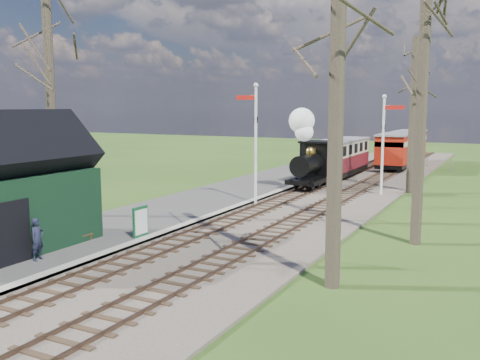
% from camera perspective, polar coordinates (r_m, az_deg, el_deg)
% --- Properties ---
extents(distant_hills, '(114.40, 48.00, 22.02)m').
position_cam_1_polar(distant_hills, '(76.20, 19.25, -8.75)').
color(distant_hills, '#385B23').
rests_on(distant_hills, ground).
extents(ballast_bed, '(8.00, 60.00, 0.10)m').
position_cam_1_polar(ballast_bed, '(32.05, 9.56, -1.23)').
color(ballast_bed, brown).
rests_on(ballast_bed, ground).
extents(track_near, '(1.60, 60.00, 0.15)m').
position_cam_1_polar(track_near, '(32.45, 7.37, -0.99)').
color(track_near, brown).
rests_on(track_near, ground).
extents(track_far, '(1.60, 60.00, 0.15)m').
position_cam_1_polar(track_far, '(31.68, 11.80, -1.31)').
color(track_far, brown).
rests_on(track_far, ground).
extents(platform, '(5.00, 44.00, 0.20)m').
position_cam_1_polar(platform, '(26.89, -5.58, -2.81)').
color(platform, '#474442').
rests_on(platform, ground).
extents(coping_strip, '(0.40, 44.00, 0.21)m').
position_cam_1_polar(coping_strip, '(25.73, -1.27, -3.25)').
color(coping_strip, '#B2AD9E').
rests_on(coping_strip, ground).
extents(station_shed, '(3.25, 6.30, 4.78)m').
position_cam_1_polar(station_shed, '(19.65, -23.73, -1.03)').
color(station_shed, black).
rests_on(station_shed, platform).
extents(semaphore_near, '(1.22, 0.24, 6.22)m').
position_cam_1_polar(semaphore_near, '(26.86, 1.57, 4.78)').
color(semaphore_near, silver).
rests_on(semaphore_near, ground).
extents(semaphore_far, '(1.22, 0.24, 5.72)m').
position_cam_1_polar(semaphore_far, '(30.91, 15.15, 4.42)').
color(semaphore_far, silver).
rests_on(semaphore_far, ground).
extents(bare_trees, '(15.51, 22.39, 12.00)m').
position_cam_1_polar(bare_trees, '(20.61, -0.29, 8.24)').
color(bare_trees, '#382D23').
rests_on(bare_trees, ground).
extents(fence_line, '(12.60, 0.08, 1.00)m').
position_cam_1_polar(fence_line, '(45.64, 13.76, 1.99)').
color(fence_line, slate).
rests_on(fence_line, ground).
extents(locomotive, '(1.91, 4.46, 4.78)m').
position_cam_1_polar(locomotive, '(32.54, 7.64, 2.75)').
color(locomotive, black).
rests_on(locomotive, ground).
extents(coach, '(2.23, 7.65, 2.35)m').
position_cam_1_polar(coach, '(38.34, 10.70, 2.57)').
color(coach, black).
rests_on(coach, ground).
extents(red_carriage_a, '(2.25, 5.58, 2.37)m').
position_cam_1_polar(red_carriage_a, '(43.65, 16.29, 3.05)').
color(red_carriage_a, black).
rests_on(red_carriage_a, ground).
extents(red_carriage_b, '(2.25, 5.58, 2.37)m').
position_cam_1_polar(red_carriage_b, '(49.05, 17.53, 3.51)').
color(red_carriage_b, black).
rests_on(red_carriage_b, ground).
extents(sign_board, '(0.14, 0.78, 1.14)m').
position_cam_1_polar(sign_board, '(20.49, -10.57, -4.39)').
color(sign_board, '#0F4925').
rests_on(sign_board, platform).
extents(bench, '(0.49, 1.36, 0.76)m').
position_cam_1_polar(bench, '(20.27, -17.33, -5.38)').
color(bench, '#402D16').
rests_on(bench, platform).
extents(person, '(0.38, 0.53, 1.37)m').
position_cam_1_polar(person, '(18.29, -20.81, -5.92)').
color(person, '#1C1E32').
rests_on(person, platform).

